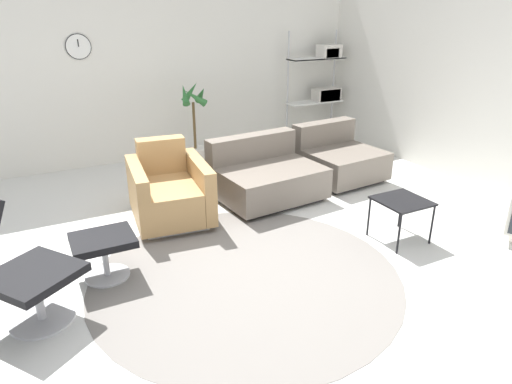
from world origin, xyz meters
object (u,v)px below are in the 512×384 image
(couch_low, at_px, (266,177))
(couch_second, at_px, (338,160))
(side_table, at_px, (402,204))
(shelf_unit, at_px, (324,77))
(armchair_red, at_px, (169,193))
(potted_plant, at_px, (195,136))
(ottoman, at_px, (104,247))

(couch_low, relative_size, couch_second, 1.23)
(couch_second, distance_m, side_table, 1.72)
(shelf_unit, bearing_deg, couch_low, -138.61)
(armchair_red, relative_size, potted_plant, 0.86)
(potted_plant, bearing_deg, shelf_unit, 8.15)
(couch_low, distance_m, couch_second, 1.14)
(armchair_red, xyz_separation_m, couch_second, (2.29, 0.19, -0.04))
(armchair_red, bearing_deg, ottoman, 52.47)
(side_table, bearing_deg, ottoman, 166.89)
(ottoman, distance_m, armchair_red, 1.17)
(potted_plant, bearing_deg, armchair_red, -119.30)
(couch_second, xyz_separation_m, shelf_unit, (0.89, 1.64, 0.77))
(couch_second, bearing_deg, couch_low, 2.31)
(ottoman, height_order, shelf_unit, shelf_unit)
(couch_second, relative_size, side_table, 2.21)
(ottoman, bearing_deg, side_table, -13.11)
(potted_plant, bearing_deg, couch_low, -77.82)
(ottoman, distance_m, shelf_unit, 4.85)
(potted_plant, relative_size, shelf_unit, 0.67)
(couch_second, relative_size, shelf_unit, 0.57)
(couch_second, distance_m, shelf_unit, 2.02)
(shelf_unit, bearing_deg, side_table, -113.07)
(armchair_red, bearing_deg, couch_low, -171.50)
(armchair_red, relative_size, couch_second, 1.01)
(armchair_red, xyz_separation_m, side_table, (1.78, -1.44, 0.08))
(potted_plant, distance_m, shelf_unit, 2.44)
(couch_low, distance_m, shelf_unit, 2.81)
(ottoman, relative_size, shelf_unit, 0.28)
(armchair_red, bearing_deg, potted_plant, -113.06)
(armchair_red, height_order, shelf_unit, shelf_unit)
(ottoman, xyz_separation_m, potted_plant, (1.65, 2.34, 0.15))
(armchair_red, bearing_deg, couch_second, -169.00)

